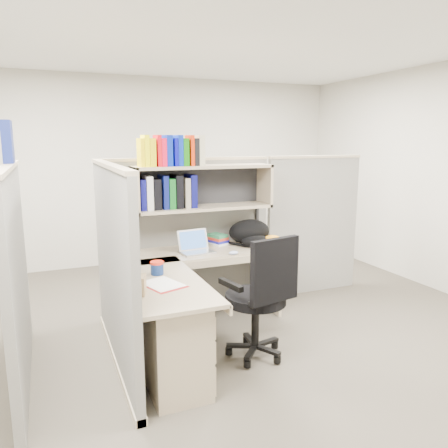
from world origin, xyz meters
name	(u,v)px	position (x,y,z in m)	size (l,w,h in m)	color
ground	(220,344)	(0.00, 0.00, 0.00)	(6.00, 6.00, 0.00)	#353229
room_shell	(220,162)	(0.00, 0.00, 1.62)	(6.00, 6.00, 6.00)	#ACA89B
cubicle	(165,239)	(-0.37, 0.45, 0.91)	(3.79, 1.84, 1.95)	slate
desk	(186,316)	(-0.41, -0.29, 0.44)	(1.74, 1.75, 0.73)	gray
laptop	(197,242)	(-0.04, 0.49, 0.84)	(0.31, 0.31, 0.22)	#BBBBC0
backpack	(252,233)	(0.59, 0.58, 0.86)	(0.44, 0.34, 0.26)	black
orange_cap	(272,241)	(0.77, 0.47, 0.79)	(0.20, 0.24, 0.11)	orange
snack_canister	(157,268)	(-0.57, -0.04, 0.79)	(0.11, 0.11, 0.11)	navy
tissue_box	(136,280)	(-0.82, -0.44, 0.84)	(0.13, 0.13, 0.21)	#977D56
mouse	(234,253)	(0.26, 0.30, 0.75)	(0.09, 0.06, 0.04)	#97A8D7
paper_cup	(195,243)	(-0.01, 0.67, 0.79)	(0.08, 0.08, 0.11)	white
book_stack	(217,239)	(0.27, 0.76, 0.78)	(0.16, 0.22, 0.11)	slate
loose_paper	(163,284)	(-0.59, -0.29, 0.73)	(0.23, 0.31, 0.00)	silver
task_chair	(259,316)	(0.19, -0.37, 0.38)	(0.60, 0.55, 1.07)	black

